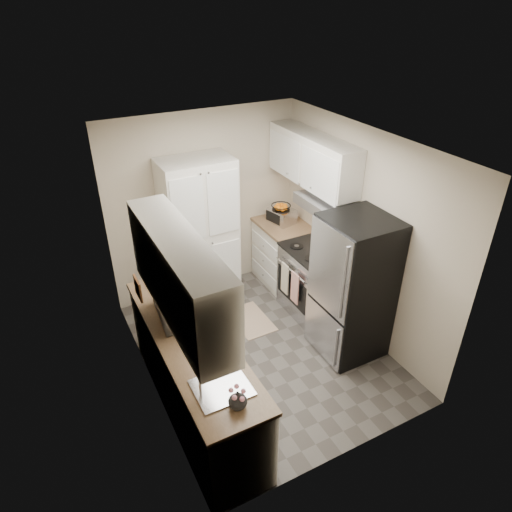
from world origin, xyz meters
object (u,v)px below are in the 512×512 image
Objects in this scene: refrigerator at (353,288)px; wine_bottle at (158,276)px; pantry_cabinet at (200,234)px; electric_range at (313,280)px; microwave at (179,300)px; toaster_oven at (282,216)px.

refrigerator reaches higher than wine_bottle.
pantry_cabinet is at bearing 45.63° from wine_bottle.
refrigerator is at bearing -92.48° from electric_range.
pantry_cabinet is at bearing 141.78° from electric_range.
pantry_cabinet is at bearing 123.46° from refrigerator.
microwave is at bearing -85.76° from wine_bottle.
pantry_cabinet is at bearing -23.84° from microwave.
refrigerator is (-0.03, -0.80, 0.37)m from electric_range.
refrigerator is 4.91× the size of toaster_oven.
electric_range is 3.67× the size of wine_bottle.
electric_range is 1.03m from toaster_oven.
pantry_cabinet reaches higher than refrigerator.
electric_range is at bearing -3.14° from wine_bottle.
pantry_cabinet reaches higher than electric_range.
refrigerator reaches higher than electric_range.
toaster_oven is (0.05, 1.67, 0.17)m from refrigerator.
microwave is (-1.90, 0.35, 0.24)m from refrigerator.
toaster_oven is at bearing 21.00° from wine_bottle.
wine_bottle is (-1.97, 0.11, 0.60)m from electric_range.
wine_bottle is (-1.94, 0.91, 0.22)m from refrigerator.
pantry_cabinet is 1.18× the size of refrigerator.
microwave is 1.79× the size of toaster_oven.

